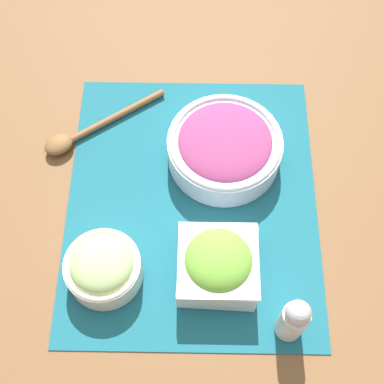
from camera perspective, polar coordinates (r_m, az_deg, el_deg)
name	(u,v)px	position (r m, az deg, el deg)	size (l,w,h in m)	color
ground_plane	(192,201)	(0.90, 0.00, -1.00)	(3.00, 3.00, 0.00)	brown
placemat	(192,201)	(0.89, 0.00, -0.94)	(0.50, 0.41, 0.00)	#195B6B
cucumber_bowl	(103,267)	(0.82, -9.48, -7.93)	(0.12, 0.12, 0.07)	silver
lettuce_bowl	(218,264)	(0.81, 2.78, -7.70)	(0.12, 0.12, 0.08)	white
onion_bowl	(225,147)	(0.90, 3.50, 4.85)	(0.19, 0.19, 0.07)	silver
wooden_spoon	(82,133)	(0.97, -11.69, 6.16)	(0.16, 0.21, 0.02)	brown
pepper_shaker	(294,320)	(0.78, 10.80, -13.23)	(0.04, 0.04, 0.11)	silver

